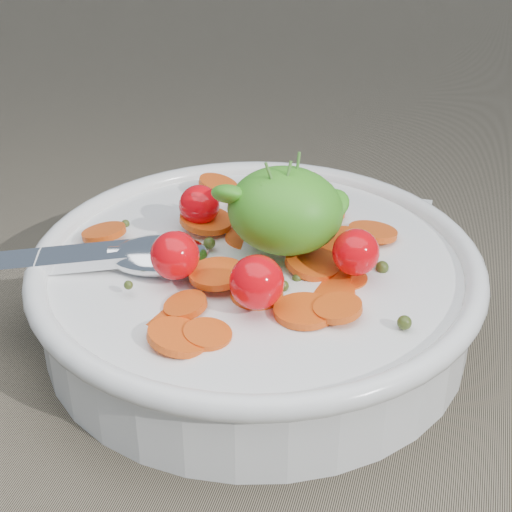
# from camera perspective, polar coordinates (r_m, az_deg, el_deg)

# --- Properties ---
(ground) EXTENTS (6.00, 6.00, 0.00)m
(ground) POSITION_cam_1_polar(r_m,az_deg,el_deg) (0.56, -2.37, -4.69)
(ground) COLOR #776B55
(ground) RESTS_ON ground
(bowl) EXTENTS (0.32, 0.30, 0.13)m
(bowl) POSITION_cam_1_polar(r_m,az_deg,el_deg) (0.53, 0.02, -2.22)
(bowl) COLOR white
(bowl) RESTS_ON ground
(napkin) EXTENTS (0.15, 0.13, 0.01)m
(napkin) POSITION_cam_1_polar(r_m,az_deg,el_deg) (0.67, 5.92, 2.19)
(napkin) COLOR white
(napkin) RESTS_ON ground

